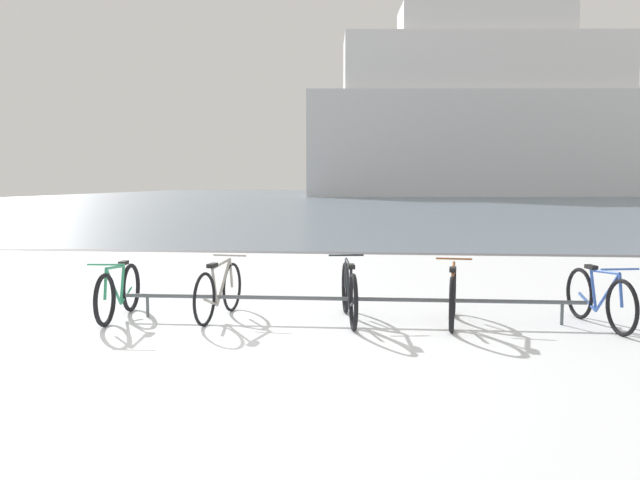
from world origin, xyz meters
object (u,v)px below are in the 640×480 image
Objects in this scene: bicycle_0 at (118,292)px; bicycle_3 at (453,296)px; bicycle_2 at (349,293)px; bicycle_1 at (219,291)px; bicycle_4 at (600,298)px; ferry_ship at (489,118)px.

bicycle_3 reaches higher than bicycle_0.
bicycle_2 is 1.07× the size of bicycle_3.
bicycle_1 reaches higher than bicycle_0.
bicycle_1 is 4.70m from bicycle_4.
bicycle_2 reaches higher than bicycle_3.
bicycle_4 reaches higher than bicycle_0.
ferry_ship is (10.54, 72.18, 8.70)m from bicycle_3.
bicycle_2 reaches higher than bicycle_4.
ferry_ship is at bearing 80.70° from bicycle_2.
bicycle_4 is at bearing 0.27° from bicycle_3.
bicycle_1 is 1.67m from bicycle_2.
bicycle_1 is at bearing 179.51° from bicycle_3.
bicycle_3 is at bearing -98.31° from ferry_ship.
bicycle_1 is 73.92m from ferry_ship.
ferry_ship is (8.79, 72.17, 8.70)m from bicycle_4.
bicycle_1 is at bearing -100.59° from ferry_ship.
bicycle_1 is 0.99× the size of bicycle_3.
bicycle_2 is at bearing 2.95° from bicycle_0.
bicycle_0 is 0.99× the size of bicycle_1.
bicycle_1 is 2.95m from bicycle_3.
bicycle_4 is (3.03, -0.01, -0.01)m from bicycle_2.
bicycle_4 is at bearing -0.21° from bicycle_1.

